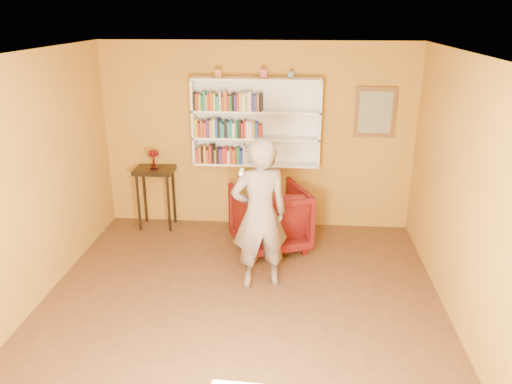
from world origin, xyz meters
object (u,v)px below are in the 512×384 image
Objects in this scene: console_table at (155,179)px; ruby_lustre at (153,155)px; bookshelf at (257,122)px; armchair at (270,218)px; person at (260,215)px.

ruby_lustre is (0.00, 0.00, 0.36)m from console_table.
ruby_lustre is (-1.48, -0.16, -0.48)m from bookshelf.
console_table is 3.34× the size of ruby_lustre.
person is (-0.06, -1.03, 0.47)m from armchair.
armchair is 0.53× the size of person.
bookshelf reaches higher than person.
person is (0.18, -1.74, -0.69)m from bookshelf.
person reaches higher than armchair.
bookshelf is 1.00× the size of person.
ruby_lustre is 1.93m from armchair.
person is at bearing -43.62° from console_table.
ruby_lustre reaches higher than armchair.
armchair is at bearing -17.85° from ruby_lustre.
console_table is 2.30m from person.
console_table is 0.97× the size of armchair.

